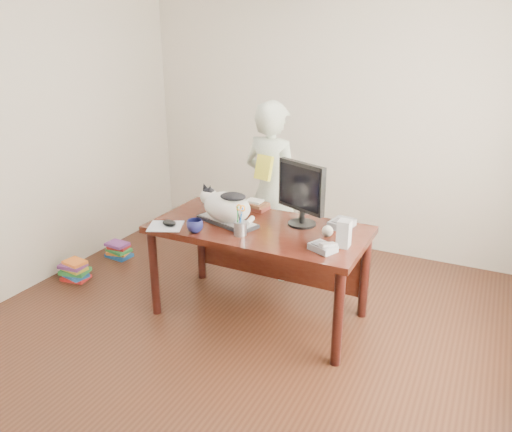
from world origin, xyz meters
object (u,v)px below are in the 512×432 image
object	(u,v)px
monitor	(301,191)
book_stack	(256,205)
pen_cup	(240,227)
desk	(263,241)
book_pile_a	(75,270)
mouse	(169,223)
phone	(323,247)
baseball	(327,231)
cat	(225,205)
book_pile_b	(119,250)
keyboard	(227,221)
coffee_mug	(195,226)
calculator	(342,224)
speaker	(344,234)
person	(272,191)

from	to	relation	value
monitor	book_stack	xyz separation A→B (m)	(-0.46, 0.18, -0.24)
book_stack	pen_cup	bearing A→B (deg)	-65.94
desk	book_pile_a	bearing A→B (deg)	-170.97
monitor	book_pile_a	size ratio (longest dim) A/B	1.79
mouse	book_stack	world-z (taller)	book_stack
pen_cup	phone	xyz separation A→B (m)	(0.62, 0.00, -0.04)
mouse	baseball	distance (m)	1.17
cat	book_pile_b	distance (m)	1.72
cat	keyboard	bearing A→B (deg)	8.36
keyboard	phone	world-z (taller)	phone
mouse	coffee_mug	xyz separation A→B (m)	(0.24, -0.02, 0.02)
monitor	desk	bearing A→B (deg)	-140.05
book_stack	book_pile_a	xyz separation A→B (m)	(-1.56, -0.54, -0.70)
book_pile_a	monitor	bearing A→B (deg)	10.09
phone	coffee_mug	bearing A→B (deg)	-149.48
mouse	calculator	distance (m)	1.28
baseball	book_stack	bearing A→B (deg)	157.62
pen_cup	desk	bearing A→B (deg)	80.59
monitor	book_stack	distance (m)	0.55
keyboard	baseball	bearing A→B (deg)	23.32
keyboard	coffee_mug	bearing A→B (deg)	-97.97
keyboard	desk	bearing A→B (deg)	43.03
speaker	book_pile_b	bearing A→B (deg)	168.53
book_pile_a	speaker	bearing A→B (deg)	2.90
mouse	book_pile_a	size ratio (longest dim) A/B	0.48
pen_cup	phone	distance (m)	0.62
pen_cup	baseball	bearing A→B (deg)	23.93
mouse	book_pile_a	bearing A→B (deg)	151.26
keyboard	monitor	size ratio (longest dim) A/B	1.10
desk	monitor	xyz separation A→B (m)	(0.27, 0.08, 0.42)
baseball	book_pile_b	world-z (taller)	baseball
cat	book_pile_b	xyz separation A→B (m)	(-1.46, 0.39, -0.82)
coffee_mug	book_pile_a	distance (m)	1.56
book_stack	calculator	size ratio (longest dim) A/B	1.01
book_pile_a	book_pile_b	size ratio (longest dim) A/B	1.05
person	book_pile_b	xyz separation A→B (m)	(-1.51, -0.35, -0.72)
desk	book_pile_b	size ratio (longest dim) A/B	6.20
baseball	person	distance (m)	0.99
keyboard	book_pile_a	xyz separation A→B (m)	(-1.50, -0.16, -0.68)
pen_cup	speaker	bearing A→B (deg)	10.29
baseball	pen_cup	bearing A→B (deg)	-156.07
coffee_mug	phone	xyz separation A→B (m)	(0.94, 0.10, -0.02)
monitor	book_pile_b	bearing A→B (deg)	-162.37
desk	cat	size ratio (longest dim) A/B	3.27
baseball	book_stack	xyz separation A→B (m)	(-0.71, 0.29, -0.01)
pen_cup	baseball	world-z (taller)	pen_cup
person	cat	bearing A→B (deg)	100.28
speaker	person	xyz separation A→B (m)	(-0.89, 0.78, -0.05)
keyboard	calculator	size ratio (longest dim) A/B	2.44
coffee_mug	speaker	xyz separation A→B (m)	(1.04, 0.23, 0.05)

